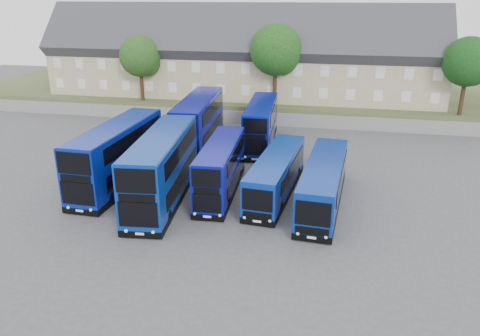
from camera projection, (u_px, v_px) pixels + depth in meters
name	position (u px, v px, depth m)	size (l,w,h in m)	color
ground	(195.00, 216.00, 31.91)	(120.00, 120.00, 0.00)	#4A4A4F
retaining_wall	(255.00, 118.00, 53.65)	(70.00, 0.40, 1.50)	slate
earth_bank	(268.00, 98.00, 62.72)	(80.00, 20.00, 2.00)	#45522E
terrace_row	(240.00, 59.00, 57.65)	(48.00, 10.40, 11.20)	tan
dd_front_left	(117.00, 156.00, 36.43)	(3.03, 11.96, 4.73)	#081E98
dd_front_mid	(163.00, 169.00, 33.62)	(4.01, 12.35, 4.83)	#082E95
dd_front_right	(221.00, 170.00, 34.84)	(2.75, 9.87, 3.88)	#080D96
dd_rear_left	(199.00, 124.00, 45.26)	(3.63, 12.28, 4.82)	#080D97
dd_rear_right	(261.00, 125.00, 45.83)	(3.07, 10.84, 4.26)	#0816A2
coach_east_a	(276.00, 176.00, 34.84)	(3.33, 11.30, 3.05)	#082CA1
coach_east_b	(323.00, 184.00, 33.08)	(3.30, 11.85, 3.20)	#082894
tree_west	(141.00, 58.00, 55.03)	(4.80, 4.80, 7.65)	#382314
tree_mid	(277.00, 52.00, 52.13)	(5.76, 5.76, 9.18)	#382314
tree_east	(469.00, 64.00, 48.15)	(5.12, 5.12, 8.16)	#382314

